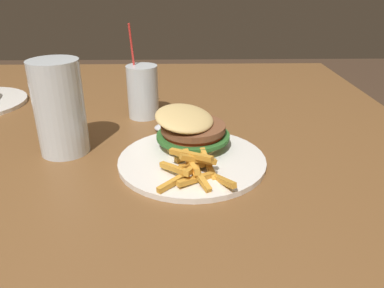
# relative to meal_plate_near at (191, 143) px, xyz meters

# --- Properties ---
(dining_table) EXTENTS (1.42, 1.41, 0.70)m
(dining_table) POSITION_rel_meal_plate_near_xyz_m (0.07, 0.19, -0.13)
(dining_table) COLOR brown
(dining_table) RESTS_ON ground_plane
(meal_plate_near) EXTENTS (0.28, 0.27, 0.09)m
(meal_plate_near) POSITION_rel_meal_plate_near_xyz_m (0.00, 0.00, 0.00)
(meal_plate_near) COLOR white
(meal_plate_near) RESTS_ON dining_table
(beer_glass) EXTENTS (0.09, 0.09, 0.18)m
(beer_glass) POSITION_rel_meal_plate_near_xyz_m (0.03, 0.25, 0.06)
(beer_glass) COLOR silver
(beer_glass) RESTS_ON dining_table
(juice_glass) EXTENTS (0.07, 0.07, 0.22)m
(juice_glass) POSITION_rel_meal_plate_near_xyz_m (0.22, 0.11, 0.03)
(juice_glass) COLOR silver
(juice_glass) RESTS_ON dining_table
(spoon) EXTENTS (0.06, 0.16, 0.01)m
(spoon) POSITION_rel_meal_plate_near_xyz_m (0.13, 0.05, -0.02)
(spoon) COLOR silver
(spoon) RESTS_ON dining_table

